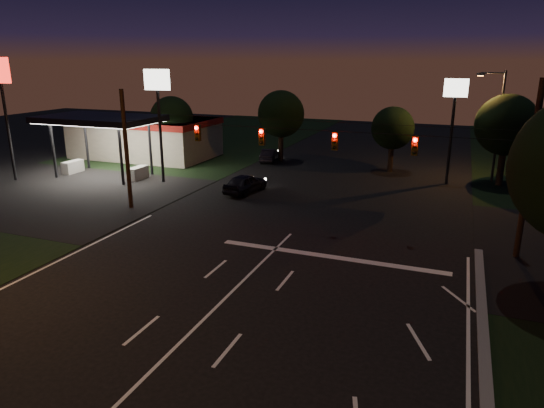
% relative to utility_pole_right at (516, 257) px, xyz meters
% --- Properties ---
extents(ground, '(140.00, 140.00, 0.00)m').
position_rel_utility_pole_right_xyz_m(ground, '(-12.00, -15.00, 0.00)').
color(ground, black).
rests_on(ground, ground).
extents(cross_street_left, '(20.00, 16.00, 0.02)m').
position_rel_utility_pole_right_xyz_m(cross_street_left, '(-32.00, 1.00, 0.00)').
color(cross_street_left, black).
rests_on(cross_street_left, ground).
extents(stop_bar, '(12.00, 0.50, 0.01)m').
position_rel_utility_pole_right_xyz_m(stop_bar, '(-9.00, -3.50, 0.01)').
color(stop_bar, silver).
rests_on(stop_bar, ground).
extents(utility_pole_right, '(0.30, 0.30, 9.00)m').
position_rel_utility_pole_right_xyz_m(utility_pole_right, '(0.00, 0.00, 0.00)').
color(utility_pole_right, black).
rests_on(utility_pole_right, ground).
extents(utility_pole_left, '(0.28, 0.28, 8.00)m').
position_rel_utility_pole_right_xyz_m(utility_pole_left, '(-24.00, 0.00, 0.00)').
color(utility_pole_left, black).
rests_on(utility_pole_left, ground).
extents(signal_span, '(24.00, 0.40, 1.56)m').
position_rel_utility_pole_right_xyz_m(signal_span, '(-12.00, -0.04, 5.50)').
color(signal_span, black).
rests_on(signal_span, ground).
extents(gas_station, '(14.20, 16.10, 5.25)m').
position_rel_utility_pole_right_xyz_m(gas_station, '(-33.86, 15.39, 2.38)').
color(gas_station, gray).
rests_on(gas_station, ground).
extents(pole_sign_left_near, '(2.20, 0.30, 9.10)m').
position_rel_utility_pole_right_xyz_m(pole_sign_left_near, '(-26.00, 7.00, 6.98)').
color(pole_sign_left_near, black).
rests_on(pole_sign_left_near, ground).
extents(pole_sign_left_far, '(2.00, 0.30, 10.00)m').
position_rel_utility_pole_right_xyz_m(pole_sign_left_far, '(-38.00, 3.00, 7.61)').
color(pole_sign_left_far, black).
rests_on(pole_sign_left_far, ground).
extents(pole_sign_right, '(1.80, 0.30, 8.40)m').
position_rel_utility_pole_right_xyz_m(pole_sign_right, '(-4.00, 15.00, 6.24)').
color(pole_sign_right, black).
rests_on(pole_sign_right, ground).
extents(street_light_right_far, '(2.20, 0.35, 9.00)m').
position_rel_utility_pole_right_xyz_m(street_light_right_far, '(-0.76, 17.00, 5.24)').
color(street_light_right_far, black).
rests_on(street_light_right_far, ground).
extents(tree_far_a, '(4.20, 4.20, 6.42)m').
position_rel_utility_pole_right_xyz_m(tree_far_a, '(-29.98, 15.12, 4.26)').
color(tree_far_a, black).
rests_on(tree_far_a, ground).
extents(tree_far_b, '(4.60, 4.60, 6.98)m').
position_rel_utility_pole_right_xyz_m(tree_far_b, '(-19.98, 19.13, 4.61)').
color(tree_far_b, black).
rests_on(tree_far_b, ground).
extents(tree_far_c, '(3.80, 3.80, 5.86)m').
position_rel_utility_pole_right_xyz_m(tree_far_c, '(-8.98, 18.10, 3.90)').
color(tree_far_c, black).
rests_on(tree_far_c, ground).
extents(tree_far_d, '(4.80, 4.80, 7.30)m').
position_rel_utility_pole_right_xyz_m(tree_far_d, '(0.02, 16.13, 4.83)').
color(tree_far_d, black).
rests_on(tree_far_d, ground).
extents(car_oncoming_a, '(2.35, 4.48, 1.46)m').
position_rel_utility_pole_right_xyz_m(car_oncoming_a, '(-18.29, 6.50, 0.73)').
color(car_oncoming_a, black).
rests_on(car_oncoming_a, ground).
extents(car_oncoming_b, '(1.99, 3.94, 1.24)m').
position_rel_utility_pole_right_xyz_m(car_oncoming_b, '(-21.00, 18.37, 0.62)').
color(car_oncoming_b, black).
rests_on(car_oncoming_b, ground).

